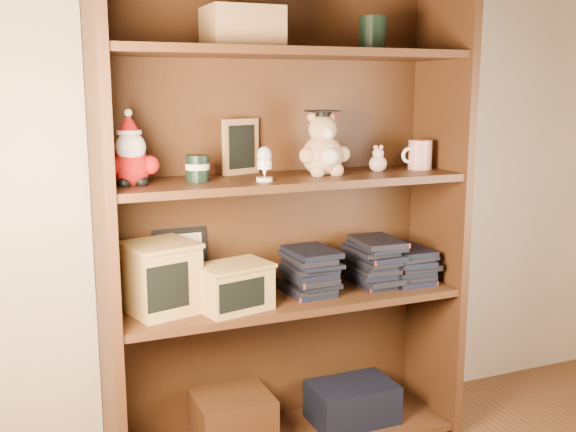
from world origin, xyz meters
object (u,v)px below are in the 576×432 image
(grad_teddy_bear, at_px, (323,150))
(treats_box, at_px, (161,277))
(bookcase, at_px, (281,226))
(teacher_mug, at_px, (419,155))

(grad_teddy_bear, relative_size, treats_box, 0.88)
(grad_teddy_bear, height_order, treats_box, grad_teddy_bear)
(treats_box, bearing_deg, grad_teddy_bear, -0.59)
(bookcase, bearing_deg, teacher_mug, -5.78)
(grad_teddy_bear, height_order, teacher_mug, grad_teddy_bear)
(grad_teddy_bear, relative_size, teacher_mug, 1.88)
(grad_teddy_bear, distance_m, teacher_mug, 0.38)
(bookcase, xyz_separation_m, teacher_mug, (0.50, -0.05, 0.22))
(teacher_mug, bearing_deg, grad_teddy_bear, -179.00)
(treats_box, bearing_deg, bookcase, 6.99)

